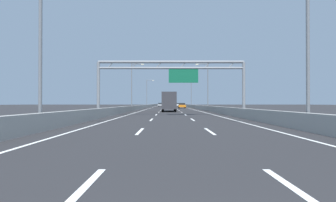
{
  "coord_description": "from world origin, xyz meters",
  "views": [
    {
      "loc": [
        -0.35,
        -0.55,
        1.47
      ],
      "look_at": [
        0.0,
        78.25,
        2.07
      ],
      "focal_mm": 27.0,
      "sensor_mm": 36.0,
      "label": 1
    }
  ],
  "objects_px": {
    "sign_gantry": "(171,73)",
    "streetlamp_right_far": "(189,92)",
    "orange_car": "(181,105)",
    "streetlamp_right_near": "(302,35)",
    "silver_car": "(159,105)",
    "streetlamp_left_near": "(43,35)",
    "streetlamp_left_mid": "(132,83)",
    "yellow_car": "(168,105)",
    "streetlamp_left_far": "(146,92)",
    "green_car": "(160,105)",
    "streetlamp_right_mid": "(206,83)",
    "white_car": "(176,105)",
    "box_truck": "(168,101)"
  },
  "relations": [
    {
      "from": "streetlamp_left_mid",
      "to": "streetlamp_right_far",
      "type": "height_order",
      "value": "same"
    },
    {
      "from": "silver_car",
      "to": "streetlamp_right_near",
      "type": "bearing_deg",
      "value": -82.9
    },
    {
      "from": "streetlamp_left_mid",
      "to": "streetlamp_right_mid",
      "type": "distance_m",
      "value": 14.93
    },
    {
      "from": "streetlamp_left_mid",
      "to": "streetlamp_right_far",
      "type": "distance_m",
      "value": 39.35
    },
    {
      "from": "sign_gantry",
      "to": "streetlamp_right_far",
      "type": "xyz_separation_m",
      "value": [
        7.28,
        58.22,
        0.52
      ]
    },
    {
      "from": "orange_car",
      "to": "sign_gantry",
      "type": "bearing_deg",
      "value": -94.65
    },
    {
      "from": "streetlamp_right_far",
      "to": "sign_gantry",
      "type": "bearing_deg",
      "value": -97.13
    },
    {
      "from": "yellow_car",
      "to": "streetlamp_left_near",
      "type": "bearing_deg",
      "value": -96.0
    },
    {
      "from": "streetlamp_left_mid",
      "to": "orange_car",
      "type": "relative_size",
      "value": 2.2
    },
    {
      "from": "white_car",
      "to": "box_truck",
      "type": "bearing_deg",
      "value": -93.11
    },
    {
      "from": "orange_car",
      "to": "streetlamp_left_near",
      "type": "bearing_deg",
      "value": -101.2
    },
    {
      "from": "streetlamp_left_far",
      "to": "white_car",
      "type": "height_order",
      "value": "streetlamp_left_far"
    },
    {
      "from": "sign_gantry",
      "to": "streetlamp_right_near",
      "type": "height_order",
      "value": "streetlamp_right_near"
    },
    {
      "from": "silver_car",
      "to": "streetlamp_left_near",
      "type": "bearing_deg",
      "value": -92.56
    },
    {
      "from": "streetlamp_left_mid",
      "to": "silver_car",
      "type": "xyz_separation_m",
      "value": [
        3.94,
        51.79,
        -4.63
      ]
    },
    {
      "from": "streetlamp_right_near",
      "to": "green_car",
      "type": "distance_m",
      "value": 99.33
    },
    {
      "from": "orange_car",
      "to": "green_car",
      "type": "xyz_separation_m",
      "value": [
        -7.13,
        43.17,
        -0.0
      ]
    },
    {
      "from": "streetlamp_left_near",
      "to": "streetlamp_right_mid",
      "type": "relative_size",
      "value": 1.0
    },
    {
      "from": "streetlamp_right_far",
      "to": "streetlamp_right_near",
      "type": "bearing_deg",
      "value": -90.0
    },
    {
      "from": "streetlamp_left_near",
      "to": "streetlamp_left_mid",
      "type": "relative_size",
      "value": 1.0
    },
    {
      "from": "streetlamp_left_mid",
      "to": "streetlamp_left_far",
      "type": "xyz_separation_m",
      "value": [
        0.0,
        36.41,
        0.0
      ]
    },
    {
      "from": "streetlamp_right_mid",
      "to": "green_car",
      "type": "relative_size",
      "value": 2.19
    },
    {
      "from": "streetlamp_right_far",
      "to": "orange_car",
      "type": "bearing_deg",
      "value": -102.83
    },
    {
      "from": "streetlamp_left_far",
      "to": "silver_car",
      "type": "xyz_separation_m",
      "value": [
        3.94,
        15.39,
        -4.63
      ]
    },
    {
      "from": "streetlamp_left_far",
      "to": "orange_car",
      "type": "height_order",
      "value": "streetlamp_left_far"
    },
    {
      "from": "orange_car",
      "to": "box_truck",
      "type": "bearing_deg",
      "value": -97.87
    },
    {
      "from": "yellow_car",
      "to": "green_car",
      "type": "xyz_separation_m",
      "value": [
        -3.75,
        26.39,
        0.01
      ]
    },
    {
      "from": "streetlamp_right_near",
      "to": "streetlamp_left_far",
      "type": "bearing_deg",
      "value": 101.59
    },
    {
      "from": "streetlamp_right_mid",
      "to": "yellow_car",
      "type": "relative_size",
      "value": 2.21
    },
    {
      "from": "streetlamp_left_near",
      "to": "yellow_car",
      "type": "height_order",
      "value": "streetlamp_left_near"
    },
    {
      "from": "streetlamp_left_far",
      "to": "white_car",
      "type": "relative_size",
      "value": 2.08
    },
    {
      "from": "sign_gantry",
      "to": "streetlamp_left_near",
      "type": "bearing_deg",
      "value": -117.66
    },
    {
      "from": "streetlamp_right_mid",
      "to": "streetlamp_left_near",
      "type": "bearing_deg",
      "value": -112.3
    },
    {
      "from": "streetlamp_left_mid",
      "to": "streetlamp_right_far",
      "type": "bearing_deg",
      "value": 67.7
    },
    {
      "from": "streetlamp_left_far",
      "to": "streetlamp_left_near",
      "type": "bearing_deg",
      "value": -90.0
    },
    {
      "from": "streetlamp_left_mid",
      "to": "silver_car",
      "type": "distance_m",
      "value": 52.15
    },
    {
      "from": "streetlamp_left_near",
      "to": "streetlamp_right_mid",
      "type": "height_order",
      "value": "same"
    },
    {
      "from": "streetlamp_right_mid",
      "to": "streetlamp_left_far",
      "type": "relative_size",
      "value": 1.0
    },
    {
      "from": "silver_car",
      "to": "orange_car",
      "type": "xyz_separation_m",
      "value": [
        7.03,
        -32.77,
        -0.01
      ]
    },
    {
      "from": "streetlamp_right_mid",
      "to": "streetlamp_right_near",
      "type": "bearing_deg",
      "value": -90.0
    },
    {
      "from": "sign_gantry",
      "to": "streetlamp_left_near",
      "type": "relative_size",
      "value": 1.8
    },
    {
      "from": "sign_gantry",
      "to": "orange_car",
      "type": "bearing_deg",
      "value": 85.35
    },
    {
      "from": "streetlamp_right_near",
      "to": "green_car",
      "type": "xyz_separation_m",
      "value": [
        -11.09,
        98.6,
        -4.64
      ]
    },
    {
      "from": "streetlamp_right_near",
      "to": "streetlamp_right_far",
      "type": "distance_m",
      "value": 72.81
    },
    {
      "from": "streetlamp_left_far",
      "to": "green_car",
      "type": "distance_m",
      "value": 26.49
    },
    {
      "from": "sign_gantry",
      "to": "orange_car",
      "type": "distance_m",
      "value": 41.19
    },
    {
      "from": "sign_gantry",
      "to": "streetlamp_left_far",
      "type": "xyz_separation_m",
      "value": [
        -7.65,
        58.22,
        0.52
      ]
    },
    {
      "from": "streetlamp_right_near",
      "to": "yellow_car",
      "type": "distance_m",
      "value": 72.73
    },
    {
      "from": "yellow_car",
      "to": "silver_car",
      "type": "bearing_deg",
      "value": 102.85
    },
    {
      "from": "sign_gantry",
      "to": "streetlamp_left_far",
      "type": "relative_size",
      "value": 1.8
    }
  ]
}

